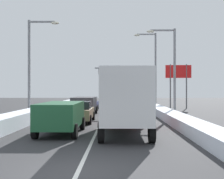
{
  "coord_description": "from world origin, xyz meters",
  "views": [
    {
      "loc": [
        1.1,
        -8.72,
        2.38
      ],
      "look_at": [
        0.65,
        24.06,
        2.36
      ],
      "focal_mm": 49.35,
      "sensor_mm": 36.0,
      "label": 1
    }
  ],
  "objects": [
    {
      "name": "sedan_tan_center_lane_second",
      "position": [
        -1.57,
        13.52,
        0.76
      ],
      "size": [
        2.0,
        4.5,
        1.51
      ],
      "color": "#937F60",
      "rests_on": "ground"
    },
    {
      "name": "street_lamp_right_near",
      "position": [
        6.04,
        19.28,
        4.75
      ],
      "size": [
        2.66,
        0.36,
        7.9
      ],
      "color": "gray",
      "rests_on": "ground"
    },
    {
      "name": "traffic_light_gantry",
      "position": [
        2.57,
        42.83,
        4.5
      ],
      "size": [
        7.54,
        0.47,
        6.2
      ],
      "color": "slate",
      "rests_on": "ground"
    },
    {
      "name": "sedan_white_right_lane_second",
      "position": [
        1.52,
        15.13,
        0.76
      ],
      "size": [
        2.0,
        4.5,
        1.51
      ],
      "color": "silver",
      "rests_on": "ground"
    },
    {
      "name": "lane_stripe_between_right_lane_and_center_lane",
      "position": [
        -0.0,
        21.42,
        0.0
      ],
      "size": [
        0.14,
        47.12,
        0.01
      ],
      "primitive_type": "cube",
      "color": "silver",
      "rests_on": "ground"
    },
    {
      "name": "box_truck_right_lane_nearest",
      "position": [
        1.56,
        7.34,
        1.9
      ],
      "size": [
        2.53,
        7.2,
        3.36
      ],
      "color": "maroon",
      "rests_on": "ground"
    },
    {
      "name": "snow_bank_right_shoulder",
      "position": [
        5.3,
        21.42,
        0.33
      ],
      "size": [
        1.39,
        47.12,
        0.65
      ],
      "primitive_type": "cube",
      "color": "silver",
      "rests_on": "ground"
    },
    {
      "name": "ground_plane",
      "position": [
        0.0,
        17.13,
        0.0
      ],
      "size": [
        120.0,
        120.0,
        0.0
      ],
      "primitive_type": "plane",
      "color": "#333335"
    },
    {
      "name": "street_lamp_right_mid",
      "position": [
        5.44,
        27.84,
        5.36
      ],
      "size": [
        2.66,
        0.36,
        9.07
      ],
      "color": "gray",
      "rests_on": "ground"
    },
    {
      "name": "snow_bank_left_shoulder",
      "position": [
        -5.3,
        21.42,
        0.43
      ],
      "size": [
        1.47,
        47.12,
        0.86
      ],
      "primitive_type": "cube",
      "color": "silver",
      "rests_on": "ground"
    },
    {
      "name": "suv_black_right_lane_third",
      "position": [
        1.5,
        21.94,
        1.02
      ],
      "size": [
        2.16,
        4.9,
        1.67
      ],
      "color": "black",
      "rests_on": "ground"
    },
    {
      "name": "roadside_sign_right",
      "position": [
        8.84,
        29.59,
        4.02
      ],
      "size": [
        3.2,
        0.16,
        5.5
      ],
      "color": "#59595B",
      "rests_on": "ground"
    },
    {
      "name": "sedan_maroon_right_lane_fourth",
      "position": [
        1.46,
        28.42,
        0.76
      ],
      "size": [
        2.0,
        4.5,
        1.51
      ],
      "color": "maroon",
      "rests_on": "ground"
    },
    {
      "name": "street_lamp_left_mid",
      "position": [
        -5.89,
        17.11,
        4.92
      ],
      "size": [
        2.66,
        0.36,
        8.23
      ],
      "color": "gray",
      "rests_on": "ground"
    },
    {
      "name": "sedan_navy_center_lane_fourth",
      "position": [
        -1.92,
        26.49,
        0.76
      ],
      "size": [
        2.0,
        4.5,
        1.51
      ],
      "color": "navy",
      "rests_on": "ground"
    },
    {
      "name": "suv_charcoal_center_lane_third",
      "position": [
        -1.84,
        19.58,
        1.02
      ],
      "size": [
        2.16,
        4.9,
        1.67
      ],
      "color": "#38383D",
      "rests_on": "ground"
    },
    {
      "name": "suv_green_center_lane_nearest",
      "position": [
        -1.85,
        7.67,
        1.02
      ],
      "size": [
        2.16,
        4.9,
        1.67
      ],
      "color": "#1E5633",
      "rests_on": "ground"
    }
  ]
}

